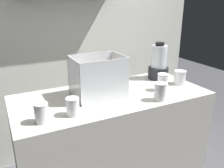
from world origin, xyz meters
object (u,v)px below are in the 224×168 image
object	(u,v)px
blender_pitcher	(159,64)
juice_cup_beet_far_right	(180,78)
juice_cup_pomegranate_left	(73,107)
juice_cup_beet_far_left	(41,114)
juice_cup_beet_middle	(160,93)
juice_cup_pomegranate_right	(163,83)
carrot_display_bin	(97,84)

from	to	relation	value
blender_pitcher	juice_cup_beet_far_right	bearing A→B (deg)	-71.72
juice_cup_pomegranate_left	juice_cup_beet_far_left	bearing A→B (deg)	-177.98
juice_cup_beet_far_left	juice_cup_beet_middle	size ratio (longest dim) A/B	0.92
blender_pitcher	juice_cup_beet_middle	size ratio (longest dim) A/B	2.56
blender_pitcher	juice_cup_pomegranate_left	bearing A→B (deg)	-158.76
juice_cup_beet_middle	juice_cup_pomegranate_right	bearing A→B (deg)	46.54
blender_pitcher	juice_cup_pomegranate_left	distance (m)	0.95
carrot_display_bin	blender_pitcher	size ratio (longest dim) A/B	1.12
carrot_display_bin	juice_cup_pomegranate_left	xyz separation A→B (m)	(-0.25, -0.21, -0.04)
blender_pitcher	juice_cup_pomegranate_right	size ratio (longest dim) A/B	2.43
juice_cup_beet_far_left	juice_cup_beet_middle	world-z (taller)	juice_cup_beet_middle
juice_cup_beet_middle	juice_cup_beet_far_right	xyz separation A→B (m)	(0.35, 0.20, -0.01)
juice_cup_beet_far_left	juice_cup_beet_far_right	distance (m)	1.14
carrot_display_bin	juice_cup_beet_far_left	xyz separation A→B (m)	(-0.43, -0.22, -0.04)
juice_cup_pomegranate_right	juice_cup_beet_far_right	bearing A→B (deg)	13.58
blender_pitcher	juice_cup_pomegranate_right	world-z (taller)	blender_pitcher
carrot_display_bin	juice_cup_pomegranate_left	size ratio (longest dim) A/B	3.24
juice_cup_beet_far_left	juice_cup_pomegranate_right	world-z (taller)	juice_cup_pomegranate_right
carrot_display_bin	juice_cup_beet_far_right	bearing A→B (deg)	-5.76
juice_cup_pomegranate_left	juice_cup_beet_middle	size ratio (longest dim) A/B	0.88
blender_pitcher	juice_cup_pomegranate_left	size ratio (longest dim) A/B	2.89
juice_cup_beet_far_right	carrot_display_bin	bearing A→B (deg)	174.24
carrot_display_bin	juice_cup_pomegranate_right	world-z (taller)	carrot_display_bin
juice_cup_pomegranate_right	juice_cup_beet_far_right	distance (m)	0.22
carrot_display_bin	juice_cup_beet_far_left	world-z (taller)	carrot_display_bin
juice_cup_beet_far_left	juice_cup_pomegranate_right	bearing A→B (deg)	6.05
blender_pitcher	juice_cup_pomegranate_left	world-z (taller)	blender_pitcher
juice_cup_pomegranate_left	blender_pitcher	bearing A→B (deg)	21.24
carrot_display_bin	juice_cup_beet_middle	size ratio (longest dim) A/B	2.86
juice_cup_beet_far_left	juice_cup_pomegranate_right	size ratio (longest dim) A/B	0.88
carrot_display_bin	juice_cup_beet_far_left	distance (m)	0.49
carrot_display_bin	juice_cup_beet_far_left	size ratio (longest dim) A/B	3.10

